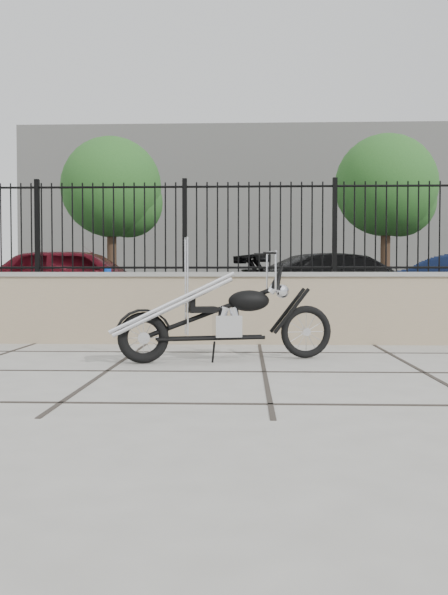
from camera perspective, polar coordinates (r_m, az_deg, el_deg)
name	(u,v)px	position (r m, az deg, el deg)	size (l,w,h in m)	color
ground_plane	(264,372)	(6.00, 3.68, -6.75)	(90.00, 90.00, 0.00)	#99968E
parking_lot	(252,307)	(18.45, 2.59, -0.84)	(30.00, 30.00, 0.00)	black
retaining_wall	(259,308)	(8.44, 3.21, -0.94)	(14.00, 0.36, 0.96)	gray
iron_fence	(259,227)	(8.45, 3.22, 6.39)	(14.00, 0.08, 1.20)	black
background_building	(250,215)	(32.58, 2.37, 7.44)	(22.00, 6.00, 8.00)	beige
chopper_motorcycle	(223,298)	(6.69, -0.09, -0.09)	(2.23, 0.39, 1.34)	black
car_red	(81,284)	(12.88, -12.84, 1.23)	(1.77, 4.41, 1.50)	#4C0A13
car_black	(349,286)	(13.94, 11.23, 1.07)	(1.95, 4.79, 1.39)	black
bollard_a	(108,300)	(10.37, -10.51, -0.24)	(0.12, 0.12, 1.03)	blue
bollard_b	(365,303)	(10.84, 12.62, -0.50)	(0.11, 0.11, 0.90)	#0B44A5
tree_left	(111,183)	(23.40, -10.16, 10.20)	(3.61, 3.61, 6.08)	#382619
tree_right	(386,181)	(23.59, 14.46, 10.20)	(3.64, 3.64, 6.15)	#382619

